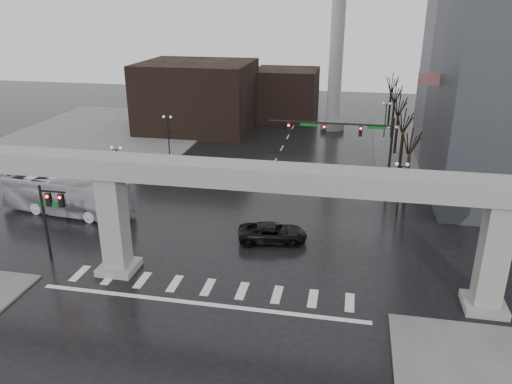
% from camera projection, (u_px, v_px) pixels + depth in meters
% --- Properties ---
extents(ground, '(160.00, 160.00, 0.00)m').
position_uv_depth(ground, '(212.00, 280.00, 35.14)').
color(ground, black).
rests_on(ground, ground).
extents(sidewalk_ne, '(28.00, 36.00, 0.15)m').
position_uv_depth(sidewalk_ne, '(486.00, 154.00, 63.39)').
color(sidewalk_ne, slate).
rests_on(sidewalk_ne, ground).
extents(sidewalk_nw, '(28.00, 36.00, 0.15)m').
position_uv_depth(sidewalk_nw, '(108.00, 134.00, 72.74)').
color(sidewalk_nw, slate).
rests_on(sidewalk_nw, ground).
extents(elevated_guideway, '(48.00, 2.60, 8.70)m').
position_uv_depth(elevated_guideway, '(227.00, 190.00, 32.43)').
color(elevated_guideway, gray).
rests_on(elevated_guideway, ground).
extents(building_far_left, '(16.00, 14.00, 10.00)m').
position_uv_depth(building_far_left, '(197.00, 96.00, 74.30)').
color(building_far_left, black).
rests_on(building_far_left, ground).
extents(building_far_mid, '(10.00, 10.00, 8.00)m').
position_uv_depth(building_far_mid, '(286.00, 94.00, 81.65)').
color(building_far_mid, black).
rests_on(building_far_mid, ground).
extents(smokestack, '(3.60, 3.60, 30.00)m').
position_uv_depth(smokestack, '(337.00, 38.00, 71.36)').
color(smokestack, silver).
rests_on(smokestack, ground).
extents(signal_mast_arm, '(12.12, 0.43, 8.00)m').
position_uv_depth(signal_mast_arm, '(352.00, 138.00, 48.63)').
color(signal_mast_arm, black).
rests_on(signal_mast_arm, ground).
extents(signal_left_pole, '(2.30, 0.30, 6.00)m').
position_uv_depth(signal_left_pole, '(50.00, 211.00, 36.33)').
color(signal_left_pole, black).
rests_on(signal_left_pole, ground).
extents(flagpole_assembly, '(2.06, 0.12, 12.00)m').
position_uv_depth(flagpole_assembly, '(417.00, 117.00, 49.81)').
color(flagpole_assembly, silver).
rests_on(flagpole_assembly, ground).
extents(lamp_right_0, '(1.22, 0.32, 5.11)m').
position_uv_depth(lamp_right_0, '(400.00, 180.00, 44.28)').
color(lamp_right_0, black).
rests_on(lamp_right_0, ground).
extents(lamp_right_1, '(1.22, 0.32, 5.11)m').
position_uv_depth(lamp_right_1, '(391.00, 140.00, 57.09)').
color(lamp_right_1, black).
rests_on(lamp_right_1, ground).
extents(lamp_right_2, '(1.22, 0.32, 5.11)m').
position_uv_depth(lamp_right_2, '(386.00, 114.00, 69.91)').
color(lamp_right_2, black).
rests_on(lamp_right_2, ground).
extents(lamp_left_0, '(1.22, 0.32, 5.11)m').
position_uv_depth(lamp_left_0, '(118.00, 162.00, 49.13)').
color(lamp_left_0, black).
rests_on(lamp_left_0, ground).
extents(lamp_left_1, '(1.22, 0.32, 5.11)m').
position_uv_depth(lamp_left_1, '(168.00, 129.00, 61.94)').
color(lamp_left_1, black).
rests_on(lamp_left_1, ground).
extents(lamp_left_2, '(1.22, 0.32, 5.11)m').
position_uv_depth(lamp_left_2, '(201.00, 106.00, 74.76)').
color(lamp_left_2, black).
rests_on(lamp_left_2, ground).
extents(tree_right_0, '(1.09, 1.58, 7.50)m').
position_uv_depth(tree_right_0, '(408.00, 174.00, 48.01)').
color(tree_right_0, black).
rests_on(tree_right_0, ground).
extents(tree_right_1, '(1.09, 1.61, 7.67)m').
position_uv_depth(tree_right_1, '(401.00, 150.00, 55.31)').
color(tree_right_1, black).
rests_on(tree_right_1, ground).
extents(tree_right_2, '(1.10, 1.63, 7.85)m').
position_uv_depth(tree_right_2, '(397.00, 132.00, 62.61)').
color(tree_right_2, black).
rests_on(tree_right_2, ground).
extents(tree_right_3, '(1.11, 1.66, 8.02)m').
position_uv_depth(tree_right_3, '(393.00, 118.00, 69.91)').
color(tree_right_3, black).
rests_on(tree_right_3, ground).
extents(tree_right_4, '(1.12, 1.69, 8.19)m').
position_uv_depth(tree_right_4, '(390.00, 106.00, 77.21)').
color(tree_right_4, black).
rests_on(tree_right_4, ground).
extents(pickup_truck, '(5.92, 3.51, 1.54)m').
position_uv_depth(pickup_truck, '(273.00, 233.00, 40.42)').
color(pickup_truck, black).
rests_on(pickup_truck, ground).
extents(city_bus, '(12.87, 4.60, 3.51)m').
position_uv_depth(city_bus, '(66.00, 195.00, 45.59)').
color(city_bus, silver).
rests_on(city_bus, ground).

